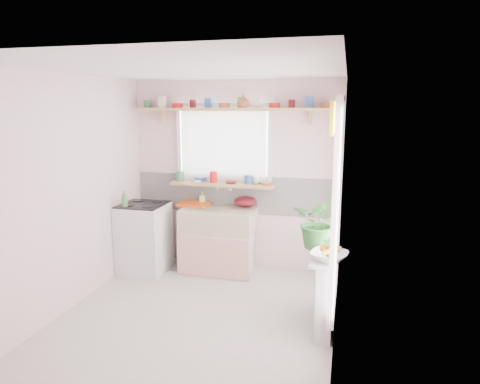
# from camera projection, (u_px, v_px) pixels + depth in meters

# --- Properties ---
(room) EXTENTS (3.20, 3.20, 3.20)m
(room) POSITION_uv_depth(u_px,v_px,m) (275.00, 177.00, 4.85)
(room) COLOR beige
(room) RESTS_ON ground
(sink_unit) EXTENTS (0.95, 0.65, 1.11)m
(sink_unit) POSITION_uv_depth(u_px,v_px,m) (219.00, 240.00, 5.64)
(sink_unit) COLOR white
(sink_unit) RESTS_ON ground
(cooker) EXTENTS (0.58, 0.58, 0.93)m
(cooker) POSITION_uv_depth(u_px,v_px,m) (144.00, 238.00, 5.63)
(cooker) COLOR white
(cooker) RESTS_ON ground
(radiator_ledge) EXTENTS (0.22, 0.95, 0.78)m
(radiator_ledge) POSITION_uv_depth(u_px,v_px,m) (326.00, 286.00, 4.26)
(radiator_ledge) COLOR white
(radiator_ledge) RESTS_ON ground
(windowsill) EXTENTS (1.40, 0.22, 0.04)m
(windowsill) POSITION_uv_depth(u_px,v_px,m) (222.00, 184.00, 5.68)
(windowsill) COLOR tan
(windowsill) RESTS_ON room
(pine_shelf) EXTENTS (2.52, 0.24, 0.04)m
(pine_shelf) POSITION_uv_depth(u_px,v_px,m) (233.00, 109.00, 5.44)
(pine_shelf) COLOR tan
(pine_shelf) RESTS_ON room
(shelf_crockery) EXTENTS (2.47, 0.11, 0.12)m
(shelf_crockery) POSITION_uv_depth(u_px,v_px,m) (229.00, 103.00, 5.44)
(shelf_crockery) COLOR #3F7F4C
(shelf_crockery) RESTS_ON pine_shelf
(sill_crockery) EXTENTS (1.35, 0.11, 0.12)m
(sill_crockery) POSITION_uv_depth(u_px,v_px,m) (219.00, 179.00, 5.68)
(sill_crockery) COLOR #3F7F4C
(sill_crockery) RESTS_ON windowsill
(dish_tray) EXTENTS (0.41, 0.31, 0.04)m
(dish_tray) POSITION_uv_depth(u_px,v_px,m) (194.00, 204.00, 5.74)
(dish_tray) COLOR #DD4D13
(dish_tray) RESTS_ON sink_unit
(colander) EXTENTS (0.34, 0.34, 0.14)m
(colander) POSITION_uv_depth(u_px,v_px,m) (245.00, 201.00, 5.67)
(colander) COLOR #5A0F19
(colander) RESTS_ON sink_unit
(jade_plant) EXTENTS (0.57, 0.53, 0.54)m
(jade_plant) POSITION_uv_depth(u_px,v_px,m) (319.00, 222.00, 4.19)
(jade_plant) COLOR #31722D
(jade_plant) RESTS_ON radiator_ledge
(fruit_bowl) EXTENTS (0.41, 0.41, 0.08)m
(fruit_bowl) POSITION_uv_depth(u_px,v_px,m) (329.00, 256.00, 3.89)
(fruit_bowl) COLOR silver
(fruit_bowl) RESTS_ON radiator_ledge
(herb_pot) EXTENTS (0.12, 0.08, 0.22)m
(herb_pot) POSITION_uv_depth(u_px,v_px,m) (329.00, 249.00, 3.88)
(herb_pot) COLOR #37702C
(herb_pot) RESTS_ON radiator_ledge
(soap_bottle_sink) EXTENTS (0.09, 0.10, 0.17)m
(soap_bottle_sink) POSITION_uv_depth(u_px,v_px,m) (202.00, 198.00, 5.81)
(soap_bottle_sink) COLOR #E4EC69
(soap_bottle_sink) RESTS_ON sink_unit
(sill_cup) EXTENTS (0.16, 0.16, 0.09)m
(sill_cup) POSITION_uv_depth(u_px,v_px,m) (256.00, 180.00, 5.62)
(sill_cup) COLOR white
(sill_cup) RESTS_ON windowsill
(sill_bowl) EXTENTS (0.21, 0.21, 0.06)m
(sill_bowl) POSITION_uv_depth(u_px,v_px,m) (201.00, 179.00, 5.80)
(sill_bowl) COLOR #3253A5
(sill_bowl) RESTS_ON windowsill
(shelf_vase) EXTENTS (0.18, 0.18, 0.17)m
(shelf_vase) POSITION_uv_depth(u_px,v_px,m) (243.00, 101.00, 5.33)
(shelf_vase) COLOR brown
(shelf_vase) RESTS_ON pine_shelf
(cooker_bottle) EXTENTS (0.11, 0.11, 0.21)m
(cooker_bottle) POSITION_uv_depth(u_px,v_px,m) (125.00, 199.00, 5.34)
(cooker_bottle) COLOR #408041
(cooker_bottle) RESTS_ON cooker
(fruit) EXTENTS (0.20, 0.14, 0.10)m
(fruit) POSITION_uv_depth(u_px,v_px,m) (330.00, 250.00, 3.88)
(fruit) COLOR orange
(fruit) RESTS_ON fruit_bowl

